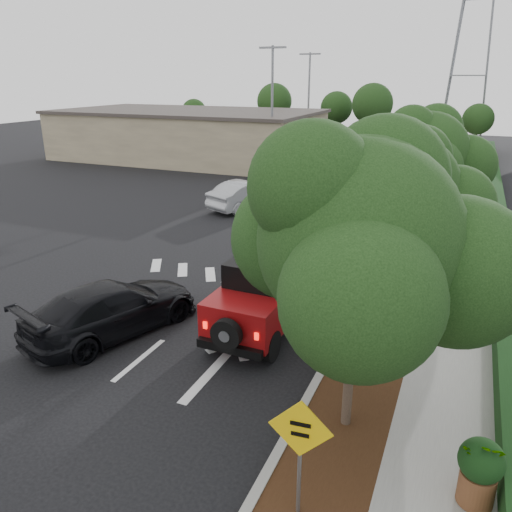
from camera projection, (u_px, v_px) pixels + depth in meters
The scene contains 19 objects.
ground at pixel (140, 360), 13.08m from camera, with size 120.00×120.00×0.00m, color black.
curb at pixel (391, 245), 21.73m from camera, with size 0.20×70.00×0.15m, color #9E9B93.
planting_strip at pixel (415, 248), 21.36m from camera, with size 1.80×70.00×0.12m, color black.
sidewalk at pixel (462, 254), 20.66m from camera, with size 2.00×70.00×0.12m, color gray.
hedge at pixel (501, 250), 20.03m from camera, with size 0.80×70.00×0.80m, color black.
commercial_building at pixel (189, 135), 44.23m from camera, with size 22.00×12.00×4.00m, color gray.
transmission_tower at pixel (459, 146), 52.35m from camera, with size 7.00×4.00×28.00m, color slate, non-canonical shape.
street_tree_near at pixel (345, 427), 10.58m from camera, with size 3.80×3.80×5.92m, color black, non-canonical shape.
street_tree_mid at pixel (395, 299), 16.63m from camera, with size 3.20×3.20×5.32m, color black, non-canonical shape.
street_tree_far at pixel (417, 242), 22.25m from camera, with size 3.40×3.40×5.62m, color black, non-canonical shape.
light_pole_a at pixel (271, 173), 37.95m from camera, with size 2.00×0.22×9.00m, color slate, non-canonical shape.
light_pole_b at pixel (307, 152), 48.69m from camera, with size 2.00×0.22×9.00m, color slate, non-canonical shape.
red_jeep at pixel (264, 294), 14.31m from camera, with size 1.99×4.34×2.20m.
silver_suv_ahead at pixel (349, 239), 20.19m from camera, with size 2.62×5.69×1.58m, color #ADAEB4.
black_suv_oncoming at pixel (113, 308), 14.26m from camera, with size 2.11×5.20×1.51m, color black.
silver_sedan_oncoming at pixel (248, 195), 27.63m from camera, with size 1.67×4.79×1.58m, color #A3A5AA.
parked_suv at pixel (229, 159), 39.68m from camera, with size 1.83×4.55×1.55m, color #97999E.
speed_hump_sign at pixel (300, 443), 7.89m from camera, with size 1.04×0.13×2.23m.
terracotta_planter at pixel (480, 466), 8.31m from camera, with size 0.76×0.76×1.32m.
Camera 1 is at (7.28, -9.25, 7.02)m, focal length 35.00 mm.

